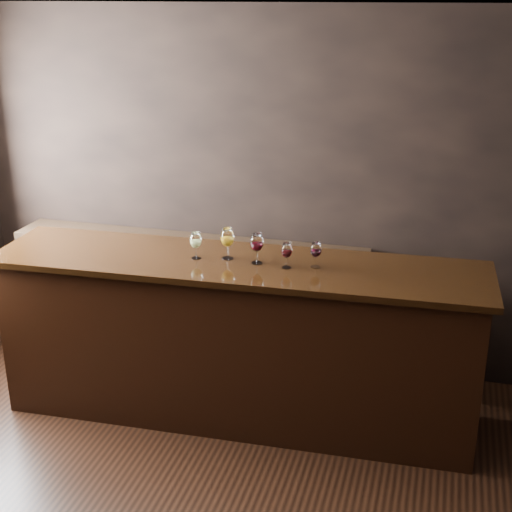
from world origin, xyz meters
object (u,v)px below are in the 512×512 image
(back_bar_shelf, at_px, (189,300))
(glass_red_b, at_px, (287,251))
(glass_amber, at_px, (227,238))
(glass_red_c, at_px, (316,250))
(bar_counter, at_px, (237,343))
(glass_white, at_px, (196,241))
(glass_red_a, at_px, (257,243))

(back_bar_shelf, distance_m, glass_red_b, 1.46)
(glass_amber, xyz_separation_m, glass_red_c, (0.60, -0.00, -0.03))
(bar_counter, distance_m, glass_red_b, 0.81)
(glass_amber, bearing_deg, glass_white, -165.48)
(glass_amber, distance_m, glass_red_b, 0.43)
(glass_amber, bearing_deg, glass_red_b, -8.16)
(bar_counter, distance_m, glass_amber, 0.76)
(back_bar_shelf, bearing_deg, bar_counter, -48.76)
(glass_red_b, bearing_deg, glass_white, 179.32)
(bar_counter, relative_size, glass_red_b, 18.71)
(glass_red_c, bearing_deg, glass_amber, 179.82)
(back_bar_shelf, xyz_separation_m, glass_amber, (0.55, -0.68, 0.81))
(glass_red_a, xyz_separation_m, glass_red_c, (0.39, 0.03, -0.02))
(bar_counter, bearing_deg, glass_amber, 153.09)
(glass_amber, bearing_deg, back_bar_shelf, 129.06)
(bar_counter, bearing_deg, glass_red_c, 1.19)
(bar_counter, xyz_separation_m, glass_amber, (-0.07, 0.03, 0.76))
(bar_counter, xyz_separation_m, glass_red_b, (0.35, -0.03, 0.73))
(glass_amber, relative_size, glass_red_c, 1.23)
(back_bar_shelf, bearing_deg, glass_amber, -50.94)
(bar_counter, distance_m, back_bar_shelf, 0.96)
(glass_white, height_order, glass_amber, glass_amber)
(glass_red_c, bearing_deg, glass_red_b, -161.97)
(bar_counter, height_order, glass_red_a, glass_red_a)
(back_bar_shelf, relative_size, glass_red_b, 16.47)
(glass_red_a, height_order, glass_red_b, glass_red_a)
(bar_counter, relative_size, glass_red_c, 18.53)
(glass_red_b, bearing_deg, back_bar_shelf, 142.72)
(back_bar_shelf, bearing_deg, glass_red_c, -30.61)
(glass_white, height_order, glass_red_b, glass_white)
(back_bar_shelf, distance_m, glass_white, 1.14)
(back_bar_shelf, relative_size, glass_red_c, 16.31)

